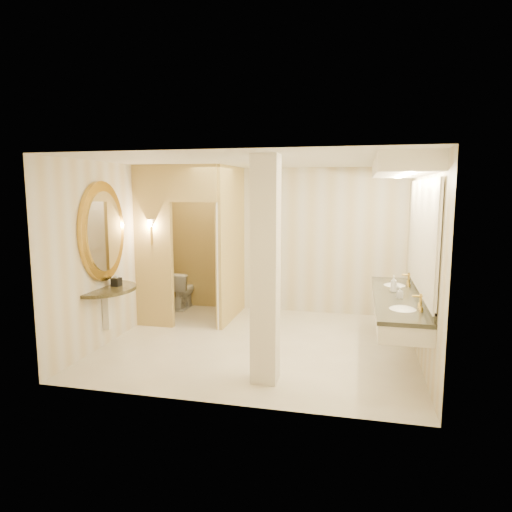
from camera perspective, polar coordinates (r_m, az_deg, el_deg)
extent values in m
plane|color=white|center=(6.99, 0.48, -10.90)|extent=(4.50, 4.50, 0.00)
plane|color=silver|center=(6.61, 0.51, 11.78)|extent=(4.50, 4.50, 0.00)
cube|color=beige|center=(8.62, 3.37, 1.95)|extent=(4.50, 0.02, 2.70)
cube|color=beige|center=(4.76, -4.72, -3.19)|extent=(4.50, 0.02, 2.70)
cube|color=beige|center=(7.48, -16.59, 0.67)|extent=(0.02, 4.00, 2.70)
cube|color=beige|center=(6.57, 20.04, -0.50)|extent=(0.02, 4.00, 2.70)
cube|color=tan|center=(8.07, -3.14, 1.53)|extent=(0.10, 1.50, 2.70)
cube|color=tan|center=(7.77, -12.69, 1.08)|extent=(0.65, 0.10, 2.70)
cube|color=tan|center=(7.43, -7.84, 9.00)|extent=(0.80, 0.10, 0.60)
cube|color=silver|center=(7.79, -4.64, -0.95)|extent=(0.27, 0.78, 2.10)
cylinder|color=gold|center=(7.68, -12.96, 2.49)|extent=(0.03, 0.03, 0.30)
cone|color=silver|center=(7.67, -13.01, 3.98)|extent=(0.14, 0.14, 0.14)
cube|color=silver|center=(6.52, 17.28, -6.00)|extent=(0.60, 2.62, 0.24)
cube|color=black|center=(6.49, 17.33, -4.97)|extent=(0.64, 2.66, 0.05)
cube|color=black|center=(6.51, 19.82, -4.43)|extent=(0.03, 2.62, 0.10)
ellipsoid|color=white|center=(5.81, 17.84, -6.74)|extent=(0.40, 0.44, 0.15)
cylinder|color=gold|center=(5.80, 19.87, -5.53)|extent=(0.03, 0.03, 0.22)
ellipsoid|color=white|center=(7.19, 16.91, -3.85)|extent=(0.40, 0.44, 0.15)
cylinder|color=gold|center=(7.18, 18.54, -2.88)|extent=(0.03, 0.03, 0.22)
cube|color=white|center=(6.39, 20.12, 2.42)|extent=(0.03, 2.62, 1.40)
cube|color=silver|center=(6.34, 18.01, 10.54)|extent=(0.75, 2.82, 0.22)
cylinder|color=black|center=(7.08, -18.49, -3.94)|extent=(1.11, 1.11, 0.05)
cube|color=silver|center=(7.13, -18.10, -6.32)|extent=(0.10, 0.10, 0.60)
cylinder|color=gold|center=(6.95, -18.67, 2.92)|extent=(0.07, 1.11, 1.11)
cylinder|color=white|center=(6.93, -18.38, 2.92)|extent=(0.02, 0.89, 0.89)
cube|color=silver|center=(5.36, 1.18, -1.88)|extent=(0.31, 0.31, 2.70)
cube|color=black|center=(7.11, -17.05, -3.12)|extent=(0.13, 0.13, 0.12)
imported|color=white|center=(9.04, -9.19, -4.18)|extent=(0.41, 0.71, 0.72)
imported|color=beige|center=(6.33, 17.54, -4.40)|extent=(0.09, 0.09, 0.15)
imported|color=silver|center=(6.82, 17.12, -3.65)|extent=(0.11, 0.11, 0.11)
imported|color=#C6B28C|center=(6.68, 16.82, -3.35)|extent=(0.10, 0.10, 0.23)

